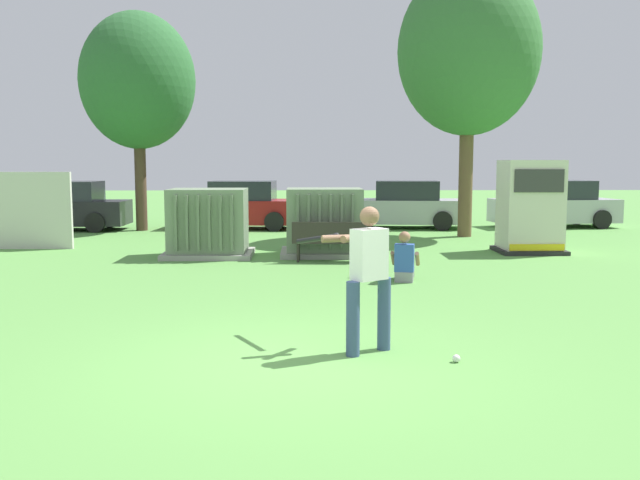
{
  "coord_description": "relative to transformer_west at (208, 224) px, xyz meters",
  "views": [
    {
      "loc": [
        0.1,
        -7.61,
        2.25
      ],
      "look_at": [
        0.34,
        3.5,
        1.0
      ],
      "focal_mm": 38.93,
      "sensor_mm": 36.0,
      "label": 1
    }
  ],
  "objects": [
    {
      "name": "generator_enclosure",
      "position": [
        7.92,
        0.55,
        0.35
      ],
      "size": [
        1.6,
        1.4,
        2.3
      ],
      "color": "#262626",
      "rests_on": "ground"
    },
    {
      "name": "sports_ball",
      "position": [
        4.02,
        -8.96,
        -0.74
      ],
      "size": [
        0.09,
        0.09,
        0.09
      ],
      "primitive_type": "sphere",
      "color": "white",
      "rests_on": "ground"
    },
    {
      "name": "park_bench",
      "position": [
        2.92,
        -1.02,
        -0.25
      ],
      "size": [
        1.82,
        0.5,
        0.92
      ],
      "color": "#2D2823",
      "rests_on": "ground"
    },
    {
      "name": "transformer_west",
      "position": [
        0.0,
        0.0,
        0.0
      ],
      "size": [
        2.1,
        1.7,
        1.62
      ],
      "color": "#9E9B93",
      "rests_on": "ground"
    },
    {
      "name": "backpack",
      "position": [
        3.6,
        -3.06,
        -0.57
      ],
      "size": [
        0.38,
        0.37,
        0.44
      ],
      "color": "#264C8C",
      "rests_on": "ground"
    },
    {
      "name": "ground_plane",
      "position": [
        2.21,
        -8.94,
        -0.79
      ],
      "size": [
        96.0,
        96.0,
        0.0
      ],
      "primitive_type": "plane",
      "color": "#5B9947"
    },
    {
      "name": "seated_spectator",
      "position": [
        4.2,
        -3.57,
        -0.41
      ],
      "size": [
        0.62,
        0.77,
        0.96
      ],
      "color": "gray",
      "rests_on": "ground"
    },
    {
      "name": "parked_car_right_of_center",
      "position": [
        5.68,
        7.1,
        -0.04
      ],
      "size": [
        4.35,
        2.24,
        1.62
      ],
      "color": "#B2B2B7",
      "rests_on": "ground"
    },
    {
      "name": "parked_car_leftmost",
      "position": [
        -5.69,
        6.59,
        -0.04
      ],
      "size": [
        4.2,
        1.92,
        1.62
      ],
      "color": "black",
      "rests_on": "ground"
    },
    {
      "name": "tree_left",
      "position": [
        -3.1,
        6.42,
        4.06
      ],
      "size": [
        3.7,
        3.7,
        7.07
      ],
      "color": "#4C3828",
      "rests_on": "ground"
    },
    {
      "name": "batter",
      "position": [
        3.03,
        -8.49,
        0.19
      ],
      "size": [
        1.15,
        1.45,
        1.74
      ],
      "color": "#384C75",
      "rests_on": "ground"
    },
    {
      "name": "tree_center_left",
      "position": [
        7.16,
        4.33,
        4.71
      ],
      "size": [
        4.19,
        4.19,
        8.02
      ],
      "color": "brown",
      "rests_on": "ground"
    },
    {
      "name": "transformer_mid_west",
      "position": [
        2.78,
        0.17,
        0.0
      ],
      "size": [
        2.1,
        1.7,
        1.62
      ],
      "color": "#9E9B93",
      "rests_on": "ground"
    },
    {
      "name": "parked_car_rightmost",
      "position": [
        10.99,
        7.28,
        -0.04
      ],
      "size": [
        4.38,
        2.3,
        1.62
      ],
      "color": "#B2B2B7",
      "rests_on": "ground"
    },
    {
      "name": "parked_car_left_of_center",
      "position": [
        0.11,
        6.97,
        -0.04
      ],
      "size": [
        4.32,
        2.16,
        1.62
      ],
      "color": "maroon",
      "rests_on": "ground"
    }
  ]
}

